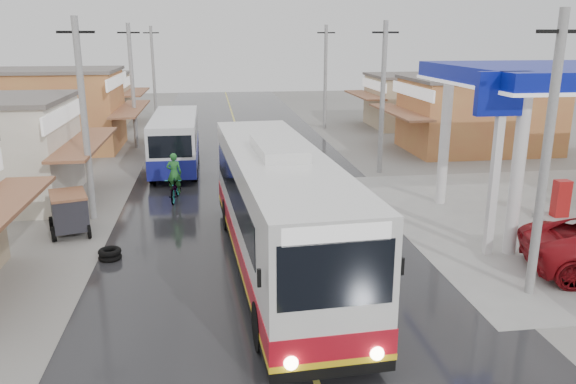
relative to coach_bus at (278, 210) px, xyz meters
name	(u,v)px	position (x,y,z in m)	size (l,w,h in m)	color
ground	(293,309)	(0.08, -2.79, -2.00)	(120.00, 120.00, 0.00)	slate
road	(252,177)	(0.08, 12.21, -1.99)	(12.00, 90.00, 0.02)	black
centre_line	(252,176)	(0.08, 12.21, -1.98)	(0.15, 90.00, 0.01)	#D8CC4C
shopfronts_left	(13,172)	(-12.92, 15.21, -2.00)	(11.00, 44.00, 5.20)	tan
shopfronts_right	(546,181)	(15.08, 9.21, -2.00)	(11.00, 44.00, 4.80)	beige
utility_poles_left	(119,177)	(-6.92, 13.21, -2.00)	(1.60, 50.00, 8.00)	gray
utility_poles_right	(379,172)	(7.08, 12.21, -2.00)	(1.60, 36.00, 8.00)	gray
coach_bus	(278,210)	(0.00, 0.00, 0.00)	(3.66, 13.42, 4.15)	silver
second_bus	(175,140)	(-3.98, 14.82, -0.41)	(2.44, 8.92, 2.96)	silver
cyclist	(175,185)	(-3.69, 8.28, -1.26)	(0.91, 2.15, 2.25)	black
tricycle_near	(69,211)	(-7.42, 4.40, -1.09)	(1.90, 2.21, 1.58)	#26262D
tyre_stack	(110,254)	(-5.52, 1.53, -1.80)	(0.77, 0.77, 0.39)	black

